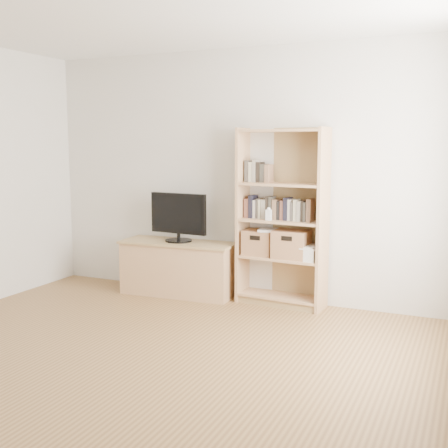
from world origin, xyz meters
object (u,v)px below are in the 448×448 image
Objects in this scene: bookshelf at (282,218)px; laptop at (274,230)px; baby_monitor at (269,215)px; basket_left at (260,242)px; television at (178,217)px; tv_stand at (179,269)px; basket_right at (291,244)px.

laptop is at bearing -175.49° from bookshelf.
basket_left is (-0.13, 0.10, -0.30)m from baby_monitor.
television is 1.04m from baby_monitor.
television is at bearing 0.00° from tv_stand.
television is at bearing -173.10° from basket_left.
baby_monitor is (1.03, -0.02, 0.65)m from tv_stand.
laptop is (-0.19, 0.01, 0.13)m from basket_right.
tv_stand is 0.97m from basket_left.
baby_monitor is 0.35m from basket_left.
basket_right is (0.11, -0.01, -0.26)m from bookshelf.
bookshelf is at bearing -1.62° from basket_left.
tv_stand is 1.81× the size of television.
television is 2.17× the size of basket_left.
laptop reaches higher than tv_stand.
baby_monitor is 0.35× the size of laptop.
baby_monitor reaches higher than basket_left.
television is at bearing -172.06° from bookshelf.
tv_stand is 3.60× the size of basket_right.
bookshelf reaches higher than basket_right.
bookshelf reaches higher than television.
basket_right is (0.21, 0.08, -0.29)m from baby_monitor.
basket_left is (0.90, 0.08, -0.22)m from television.
laptop is at bearing 75.88° from baby_monitor.
baby_monitor is at bearing -135.00° from bookshelf.
basket_left is (-0.24, 0.01, -0.27)m from bookshelf.
tv_stand is 1.17m from laptop.
television is 1.98× the size of basket_right.
television is 1.27m from basket_right.
bookshelf is 0.36m from basket_left.
baby_monitor is 0.32× the size of basket_right.
bookshelf is 5.28× the size of basket_right.
bookshelf is 5.92× the size of laptop.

